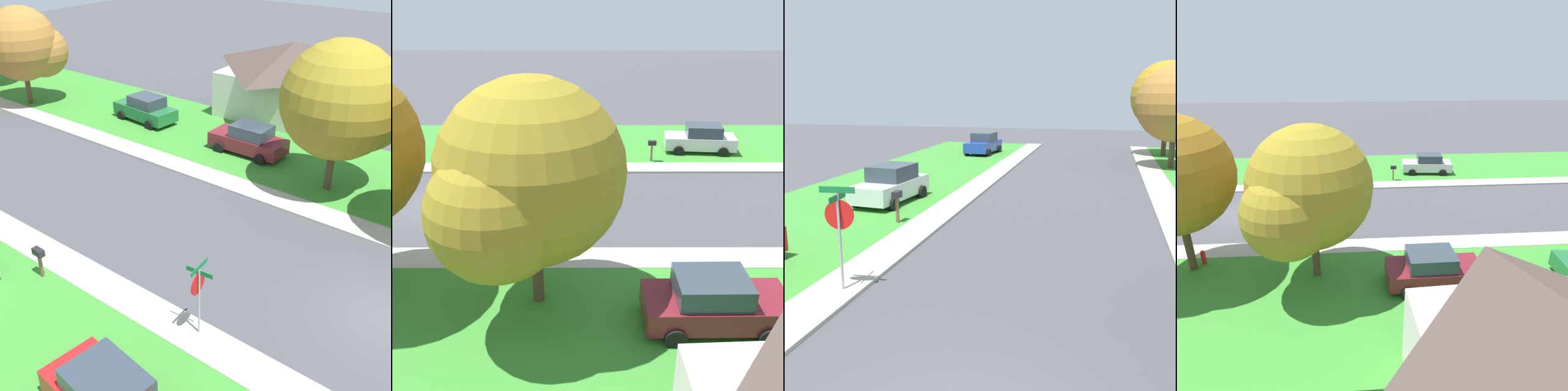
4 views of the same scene
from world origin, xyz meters
The scene contains 12 objects.
ground_plane centered at (0.00, 0.00, 0.00)m, with size 120.00×120.00×0.00m, color #424247.
sidewalk_east centered at (4.70, 12.00, 0.05)m, with size 1.40×56.00×0.10m, color #ADA89E.
lawn_east centered at (9.40, 12.00, 0.04)m, with size 8.00×56.00×0.08m, color #38842D.
sidewalk_west centered at (-4.70, 12.00, 0.05)m, with size 1.40×56.00×0.10m, color #ADA89E.
lawn_west centered at (-9.40, 12.00, 0.04)m, with size 8.00×56.00×0.08m, color #38842D.
stop_sign_far_corner centered at (-4.48, 4.50, 1.89)m, with size 0.92×0.92×2.77m.
car_maroon_behind_trees centered at (8.30, 10.77, 0.87)m, with size 2.07×4.32×1.76m.
car_red_near_corner centered at (-8.46, 4.25, 0.87)m, with size 2.41×4.48×1.76m.
car_silver_kerbside_mid centered at (-7.53, 14.08, 0.87)m, with size 2.33×4.45×1.76m.
tree_across_left centered at (7.45, 5.22, 4.37)m, with size 5.86×5.45×7.27m.
fire_hydrant centered at (5.87, -0.32, 0.44)m, with size 0.38×0.22×0.83m.
mailbox centered at (-5.78, 10.80, 1.01)m, with size 0.25×0.49×1.31m.
Camera 4 is at (20.70, 7.12, 9.75)m, focal length 30.66 mm.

